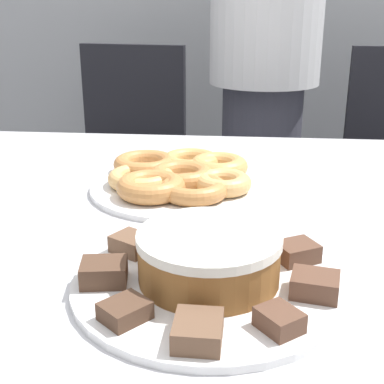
% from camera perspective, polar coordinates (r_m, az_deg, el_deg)
% --- Properties ---
extents(table, '(1.81, 1.06, 0.73)m').
position_cam_1_polar(table, '(0.94, -1.75, -5.85)').
color(table, silver).
rests_on(table, ground_plane).
extents(person_standing, '(0.36, 0.36, 1.63)m').
position_cam_1_polar(person_standing, '(1.84, 7.72, 13.06)').
color(person_standing, '#383842').
rests_on(person_standing, ground_plane).
extents(office_chair_left, '(0.50, 0.50, 0.92)m').
position_cam_1_polar(office_chair_left, '(1.97, -7.40, 1.14)').
color(office_chair_left, black).
rests_on(office_chair_left, ground_plane).
extents(plate_cake, '(0.34, 0.34, 0.01)m').
position_cam_1_polar(plate_cake, '(0.68, 1.79, -9.62)').
color(plate_cake, white).
rests_on(plate_cake, table).
extents(plate_donuts, '(0.34, 0.34, 0.01)m').
position_cam_1_polar(plate_donuts, '(1.01, -1.18, 0.56)').
color(plate_donuts, white).
rests_on(plate_donuts, table).
extents(frosted_cake, '(0.18, 0.18, 0.06)m').
position_cam_1_polar(frosted_cake, '(0.66, 1.82, -6.88)').
color(frosted_cake, brown).
rests_on(frosted_cake, plate_cake).
extents(lamington_0, '(0.06, 0.06, 0.03)m').
position_cam_1_polar(lamington_0, '(0.67, -9.37, -8.43)').
color(lamington_0, '#513828').
rests_on(lamington_0, plate_cake).
extents(lamington_1, '(0.06, 0.06, 0.02)m').
position_cam_1_polar(lamington_1, '(0.60, -7.17, -12.46)').
color(lamington_1, '#513828').
rests_on(lamington_1, plate_cake).
extents(lamington_2, '(0.05, 0.06, 0.02)m').
position_cam_1_polar(lamington_2, '(0.56, 0.64, -14.57)').
color(lamington_2, brown).
rests_on(lamington_2, plate_cake).
extents(lamington_3, '(0.06, 0.06, 0.02)m').
position_cam_1_polar(lamington_3, '(0.58, 9.30, -13.33)').
color(lamington_3, brown).
rests_on(lamington_3, plate_cake).
extents(lamington_4, '(0.06, 0.06, 0.03)m').
position_cam_1_polar(lamington_4, '(0.65, 12.97, -9.62)').
color(lamington_4, brown).
rests_on(lamington_4, plate_cake).
extents(lamington_5, '(0.07, 0.06, 0.02)m').
position_cam_1_polar(lamington_5, '(0.73, 11.09, -6.28)').
color(lamington_5, brown).
rests_on(lamington_5, plate_cake).
extents(lamington_6, '(0.07, 0.07, 0.02)m').
position_cam_1_polar(lamington_6, '(0.78, 5.82, -4.36)').
color(lamington_6, brown).
rests_on(lamington_6, plate_cake).
extents(lamington_7, '(0.05, 0.06, 0.02)m').
position_cam_1_polar(lamington_7, '(0.78, -0.67, -4.11)').
color(lamington_7, brown).
rests_on(lamington_7, plate_cake).
extents(lamington_8, '(0.07, 0.06, 0.02)m').
position_cam_1_polar(lamington_8, '(0.74, -6.43, -5.50)').
color(lamington_8, brown).
rests_on(lamington_8, plate_cake).
extents(donut_0, '(0.12, 0.12, 0.03)m').
position_cam_1_polar(donut_0, '(1.00, -1.19, 1.76)').
color(donut_0, '#C68447').
rests_on(donut_0, plate_donuts).
extents(donut_1, '(0.13, 0.13, 0.03)m').
position_cam_1_polar(donut_1, '(1.08, -5.01, 2.99)').
color(donut_1, '#C68447').
rests_on(donut_1, plate_donuts).
extents(donut_2, '(0.12, 0.12, 0.03)m').
position_cam_1_polar(donut_2, '(1.00, -5.43, 1.49)').
color(donut_2, '#E5AD66').
rests_on(donut_2, plate_donuts).
extents(donut_3, '(0.12, 0.12, 0.04)m').
position_cam_1_polar(donut_3, '(0.94, -4.40, 0.56)').
color(donut_3, '#C68447').
rests_on(donut_3, plate_donuts).
extents(donut_4, '(0.12, 0.12, 0.03)m').
position_cam_1_polar(donut_4, '(0.94, 0.19, 0.32)').
color(donut_4, '#C68447').
rests_on(donut_4, plate_donuts).
extents(donut_5, '(0.10, 0.10, 0.03)m').
position_cam_1_polar(donut_5, '(0.97, 3.35, 0.99)').
color(donut_5, '#E5AD66').
rests_on(donut_5, plate_donuts).
extents(donut_6, '(0.12, 0.12, 0.04)m').
position_cam_1_polar(donut_6, '(1.06, 2.84, 2.75)').
color(donut_6, tan).
rests_on(donut_6, plate_donuts).
extents(donut_7, '(0.12, 0.12, 0.03)m').
position_cam_1_polar(donut_7, '(1.09, -0.17, 3.27)').
color(donut_7, tan).
rests_on(donut_7, plate_donuts).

